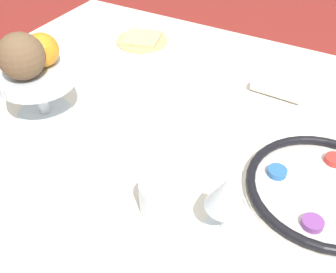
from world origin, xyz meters
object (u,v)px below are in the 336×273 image
Objects in this scene: wine_glass at (226,194)px; cup_near at (159,197)px; seder_plate at (324,189)px; orange_fruit at (42,50)px; napkin_roll at (277,90)px; fruit_stand at (38,83)px; coconut at (21,56)px; bread_plate at (142,40)px.

wine_glass is 0.14m from cup_near.
cup_near is at bearing 35.63° from seder_plate.
orange_fruit is (0.56, -0.15, 0.07)m from wine_glass.
napkin_roll is (0.20, -0.31, 0.00)m from seder_plate.
napkin_roll is (-0.51, -0.38, -0.08)m from fruit_stand.
seder_plate is 0.72m from orange_fruit.
seder_plate is 4.10× the size of cup_near.
napkin_roll is (-0.51, -0.41, -0.16)m from coconut.
napkin_roll is 1.80× the size of cup_near.
fruit_stand reaches higher than bread_plate.
cup_near is at bearing 163.12° from fruit_stand.
seder_plate reaches higher than bread_plate.
napkin_roll is (-0.51, -0.34, -0.15)m from orange_fruit.
cup_near reaches higher than napkin_roll.
seder_plate is 0.81m from bread_plate.
bread_plate is 1.23× the size of napkin_roll.
fruit_stand is at bearing 36.80° from napkin_roll.
cup_near reaches higher than bread_plate.
seder_plate is 3.88× the size of orange_fruit.
orange_fruit is 0.76× the size of coconut.
fruit_stand is (0.71, 0.07, 0.08)m from seder_plate.
fruit_stand is at bearing -91.92° from coconut.
coconut is 1.40× the size of cup_near.
coconut is 0.63× the size of bread_plate.
bread_plate is (-0.00, -0.48, -0.09)m from fruit_stand.
wine_glass is 0.58m from orange_fruit.
orange_fruit reaches higher than napkin_roll.
cup_near is (0.28, 0.20, 0.02)m from seder_plate.
bread_plate is 0.74m from cup_near.
napkin_roll is at bearing -146.00° from orange_fruit.
fruit_stand is 0.45m from cup_near.
orange_fruit is 0.48m from cup_near.
napkin_roll is at bearing -99.18° from cup_near.
bread_plate is at bearing -46.71° from wine_glass.
coconut is at bearing 89.65° from bread_plate.
cup_near is at bearing 166.60° from coconut.
cup_near is (0.08, 0.51, 0.02)m from napkin_roll.
seder_plate is 0.73m from coconut.
cup_near is (-0.43, 0.17, -0.13)m from orange_fruit.
coconut is at bearing 90.44° from orange_fruit.
cup_near is (-0.42, 0.61, 0.03)m from bread_plate.
wine_glass is 1.72× the size of cup_near.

